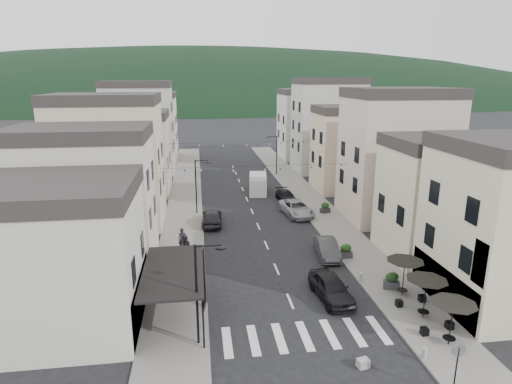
# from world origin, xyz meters

# --- Properties ---
(ground) EXTENTS (700.00, 700.00, 0.00)m
(ground) POSITION_xyz_m (0.00, 0.00, 0.00)
(ground) COLOR black
(ground) RESTS_ON ground
(sidewalk_left) EXTENTS (4.00, 76.00, 0.12)m
(sidewalk_left) POSITION_xyz_m (-7.50, 32.00, 0.06)
(sidewalk_left) COLOR slate
(sidewalk_left) RESTS_ON ground
(sidewalk_right) EXTENTS (4.00, 76.00, 0.12)m
(sidewalk_right) POSITION_xyz_m (7.50, 32.00, 0.06)
(sidewalk_right) COLOR slate
(sidewalk_right) RESTS_ON ground
(hill_backdrop) EXTENTS (640.00, 360.00, 70.00)m
(hill_backdrop) POSITION_xyz_m (0.00, 300.00, 0.00)
(hill_backdrop) COLOR black
(hill_backdrop) RESTS_ON ground
(boutique_building) EXTENTS (12.00, 8.00, 8.00)m
(boutique_building) POSITION_xyz_m (-15.50, 5.00, 4.00)
(boutique_building) COLOR beige
(boutique_building) RESTS_ON ground
(boutique_awning) EXTENTS (3.77, 7.50, 3.28)m
(boutique_awning) POSITION_xyz_m (-7.25, 5.00, 3.11)
(boutique_awning) COLOR black
(boutique_awning) RESTS_ON ground
(buildings_row_left) EXTENTS (10.20, 54.16, 14.00)m
(buildings_row_left) POSITION_xyz_m (-14.50, 37.75, 6.12)
(buildings_row_left) COLOR beige
(buildings_row_left) RESTS_ON ground
(buildings_row_right) EXTENTS (10.20, 54.16, 14.50)m
(buildings_row_right) POSITION_xyz_m (14.50, 36.59, 6.32)
(buildings_row_right) COLOR beige
(buildings_row_right) RESTS_ON ground
(cafe_terrace) EXTENTS (2.50, 8.10, 2.53)m
(cafe_terrace) POSITION_xyz_m (7.70, 2.80, 2.36)
(cafe_terrace) COLOR black
(cafe_terrace) RESTS_ON ground
(streetlamp_left_near) EXTENTS (1.70, 0.56, 6.00)m
(streetlamp_left_near) POSITION_xyz_m (-5.82, 2.00, 3.70)
(streetlamp_left_near) COLOR black
(streetlamp_left_near) RESTS_ON ground
(streetlamp_left_far) EXTENTS (1.70, 0.56, 6.00)m
(streetlamp_left_far) POSITION_xyz_m (-5.82, 26.00, 3.70)
(streetlamp_left_far) COLOR black
(streetlamp_left_far) RESTS_ON ground
(streetlamp_right_far) EXTENTS (1.70, 0.56, 6.00)m
(streetlamp_right_far) POSITION_xyz_m (5.82, 44.00, 3.70)
(streetlamp_right_far) COLOR black
(streetlamp_right_far) RESTS_ON ground
(traffic_sign) EXTENTS (0.70, 0.07, 2.70)m
(traffic_sign) POSITION_xyz_m (5.80, -3.50, 1.93)
(traffic_sign) COLOR black
(traffic_sign) RESTS_ON ground
(bollards) EXTENTS (11.66, 10.26, 0.60)m
(bollards) POSITION_xyz_m (0.00, 5.50, 0.42)
(bollards) COLOR gray
(bollards) RESTS_ON ground
(bunting_near) EXTENTS (19.00, 0.28, 0.62)m
(bunting_near) POSITION_xyz_m (0.00, 22.00, 5.65)
(bunting_near) COLOR black
(bunting_near) RESTS_ON ground
(bunting_far) EXTENTS (19.00, 0.28, 0.62)m
(bunting_far) POSITION_xyz_m (0.00, 38.00, 5.65)
(bunting_far) COLOR black
(bunting_far) RESTS_ON ground
(parked_car_a) EXTENTS (2.38, 4.95, 1.63)m
(parked_car_a) POSITION_xyz_m (2.80, 6.00, 0.82)
(parked_car_a) COLOR black
(parked_car_a) RESTS_ON ground
(parked_car_b) EXTENTS (1.91, 4.59, 1.48)m
(parked_car_b) POSITION_xyz_m (4.60, 12.84, 0.74)
(parked_car_b) COLOR #353537
(parked_car_b) RESTS_ON ground
(parked_car_c) EXTENTS (3.34, 5.93, 1.56)m
(parked_car_c) POSITION_xyz_m (4.60, 24.08, 0.78)
(parked_car_c) COLOR #989CA0
(parked_car_c) RESTS_ON ground
(parked_car_d) EXTENTS (2.28, 4.57, 1.28)m
(parked_car_d) POSITION_xyz_m (4.60, 29.51, 0.64)
(parked_car_d) COLOR black
(parked_car_d) RESTS_ON ground
(parked_car_e) EXTENTS (2.24, 5.03, 1.68)m
(parked_car_e) POSITION_xyz_m (-4.60, 22.16, 0.84)
(parked_car_e) COLOR black
(parked_car_e) RESTS_ON ground
(delivery_van) EXTENTS (2.85, 5.66, 2.60)m
(delivery_van) POSITION_xyz_m (1.79, 33.95, 1.28)
(delivery_van) COLOR silver
(delivery_van) RESTS_ON ground
(pedestrian_a) EXTENTS (0.75, 0.52, 1.97)m
(pedestrian_a) POSITION_xyz_m (-7.33, 15.55, 1.11)
(pedestrian_a) COLOR black
(pedestrian_a) RESTS_ON sidewalk_left
(pedestrian_b) EXTENTS (1.22, 1.17, 1.98)m
(pedestrian_b) POSITION_xyz_m (-7.01, 13.69, 1.11)
(pedestrian_b) COLOR black
(pedestrian_b) RESTS_ON sidewalk_left
(concrete_block_b) EXTENTS (0.68, 0.56, 0.45)m
(concrete_block_b) POSITION_xyz_m (2.30, -1.09, 0.23)
(concrete_block_b) COLOR gray
(concrete_block_b) RESTS_ON ground
(planter_la) EXTENTS (1.11, 0.68, 1.18)m
(planter_la) POSITION_xyz_m (-7.96, 12.17, 0.69)
(planter_la) COLOR #2A2A2C
(planter_la) RESTS_ON sidewalk_left
(planter_lb) EXTENTS (1.21, 0.86, 1.22)m
(planter_lb) POSITION_xyz_m (-6.51, 12.96, 0.71)
(planter_lb) COLOR #2B2B2E
(planter_lb) RESTS_ON sidewalk_left
(planter_ra) EXTENTS (1.23, 0.95, 1.21)m
(planter_ra) POSITION_xyz_m (7.38, 6.58, 0.71)
(planter_ra) COLOR #313134
(planter_ra) RESTS_ON sidewalk_right
(planter_rb) EXTENTS (1.06, 0.61, 1.17)m
(planter_rb) POSITION_xyz_m (6.00, 12.18, 0.69)
(planter_rb) COLOR #2F2F31
(planter_rb) RESTS_ON sidewalk_right
(planter_rc) EXTENTS (1.14, 0.80, 1.16)m
(planter_rc) POSITION_xyz_m (7.84, 24.13, 0.68)
(planter_rc) COLOR #28282A
(planter_rc) RESTS_ON sidewalk_right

